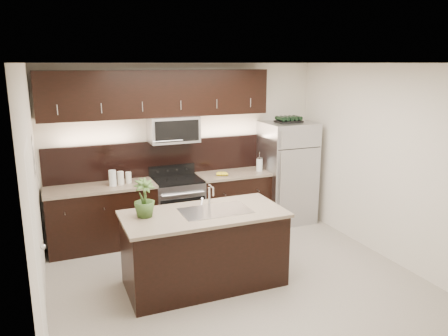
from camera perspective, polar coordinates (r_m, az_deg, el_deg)
ground at (r=5.80m, az=1.35°, el=-14.19°), size 4.50×4.50×0.00m
room_walls at (r=5.15m, az=0.49°, el=2.32°), size 4.52×4.02×2.71m
counter_run at (r=6.95m, az=-7.73°, el=-5.27°), size 3.51×0.65×0.94m
upper_fixtures at (r=6.76m, az=-8.28°, el=8.67°), size 3.49×0.40×1.66m
island at (r=5.48m, az=-2.61°, el=-10.44°), size 1.96×0.96×0.94m
sink_faucet at (r=5.36m, az=-1.18°, el=-5.42°), size 0.84×0.50×0.28m
refrigerator at (r=7.59m, az=8.21°, el=-0.57°), size 0.83×0.75×1.73m
wine_rack at (r=7.42m, az=8.45°, el=6.29°), size 0.43×0.26×0.10m
plant at (r=5.18m, az=-10.37°, el=-3.90°), size 0.30×0.30×0.45m
canisters at (r=6.64m, az=-13.59°, el=-1.27°), size 0.34×0.17×0.23m
french_press at (r=7.30m, az=4.65°, el=0.52°), size 0.11×0.11×0.31m
bananas at (r=7.00m, az=-0.69°, el=-0.74°), size 0.24×0.22×0.06m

